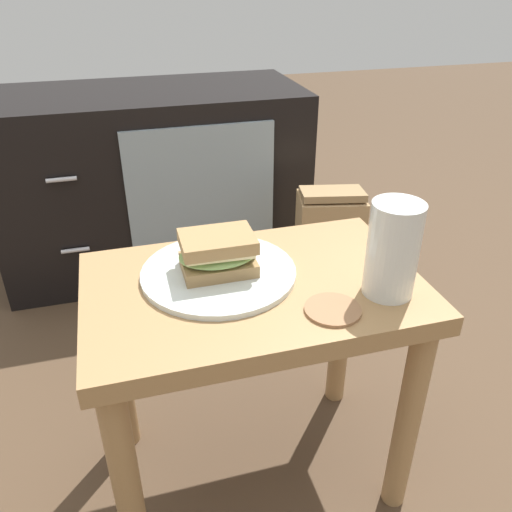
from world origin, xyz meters
name	(u,v)px	position (x,y,z in m)	size (l,w,h in m)	color
ground_plane	(254,466)	(0.00, 0.00, 0.00)	(8.00, 8.00, 0.00)	#4C3826
side_table	(253,326)	(0.00, 0.00, 0.37)	(0.56, 0.36, 0.46)	#A37A4C
tv_cabinet	(155,180)	(-0.08, 0.95, 0.29)	(0.96, 0.46, 0.58)	black
plate	(219,272)	(-0.05, 0.04, 0.47)	(0.26, 0.26, 0.01)	silver
sandwich_front	(218,253)	(-0.05, 0.04, 0.50)	(0.13, 0.10, 0.07)	#9E7A4C
beer_glass	(393,252)	(0.20, -0.08, 0.53)	(0.08, 0.08, 0.16)	silver
coaster	(333,310)	(0.10, -0.11, 0.46)	(0.09, 0.09, 0.01)	#996B47
paper_bag	(328,247)	(0.38, 0.55, 0.18)	(0.21, 0.17, 0.37)	tan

